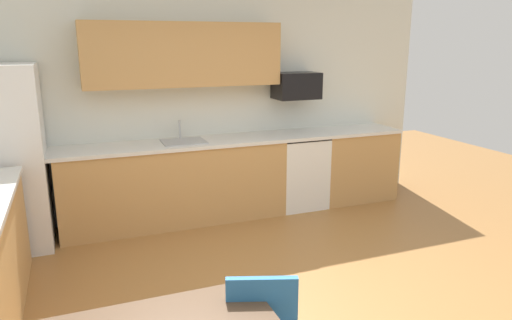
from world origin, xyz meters
name	(u,v)px	position (x,y,z in m)	size (l,w,h in m)	color
ground_plane	(304,316)	(0.00, 0.00, 0.00)	(12.00, 12.00, 0.00)	#9E6B38
wall_back	(206,101)	(0.00, 2.65, 1.35)	(5.80, 0.10, 2.70)	silver
cabinet_run_back	(175,184)	(-0.48, 2.30, 0.45)	(2.53, 0.60, 0.90)	tan
cabinet_run_back_right	(353,165)	(1.89, 2.30, 0.45)	(1.02, 0.60, 0.90)	tan
countertop_back	(215,141)	(0.00, 2.30, 0.92)	(4.80, 0.64, 0.04)	silver
upper_cabinets_back	(184,55)	(-0.30, 2.43, 1.90)	(2.20, 0.34, 0.70)	tan
refrigerator	(4,160)	(-2.18, 2.22, 0.92)	(0.76, 0.70, 1.84)	white
oven_range	(298,171)	(1.08, 2.30, 0.46)	(0.60, 0.60, 0.91)	white
microwave	(296,86)	(1.08, 2.40, 1.51)	(0.54, 0.36, 0.32)	black
sink_basin	(184,147)	(-0.37, 2.30, 0.88)	(0.48, 0.40, 0.14)	#A5A8AD
sink_faucet	(180,130)	(-0.37, 2.48, 1.04)	(0.02, 0.02, 0.24)	#B2B5BA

